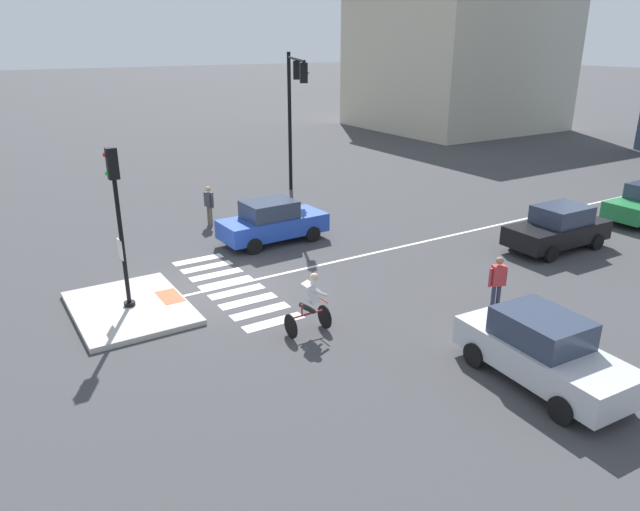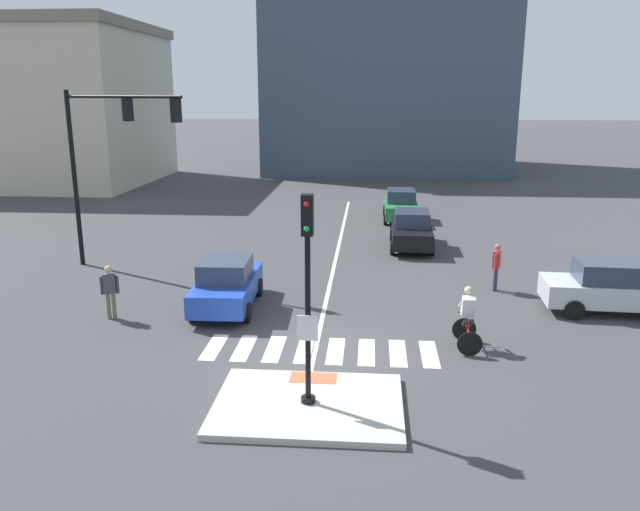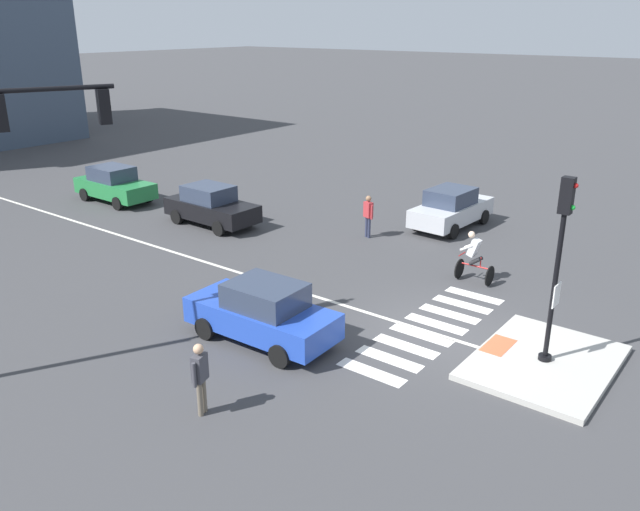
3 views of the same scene
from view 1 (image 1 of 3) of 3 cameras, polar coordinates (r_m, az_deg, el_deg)
The scene contains 21 objects.
ground_plane at distance 18.77m, azimuth -9.49°, elevation -3.25°, with size 300.00×300.00×0.00m, color #3D3D3F.
traffic_island at distance 17.97m, azimuth -17.91°, elevation -4.84°, with size 4.10×3.08×0.15m, color #B2AFA8.
tactile_pad_front at distance 18.21m, azimuth -14.32°, elevation -3.85°, with size 1.10×0.60×0.01m, color #DB5B38.
signal_pole at distance 17.01m, azimuth -18.95°, elevation 3.80°, with size 0.44×0.38×4.56m.
crosswalk_stripe_a at distance 21.38m, azimuth -11.71°, elevation -0.40°, with size 0.44×1.80×0.01m, color silver.
crosswalk_stripe_b at distance 20.66m, azimuth -10.90°, elevation -1.09°, with size 0.44×1.80×0.01m, color silver.
crosswalk_stripe_c at distance 19.94m, azimuth -10.02°, elevation -1.83°, with size 0.44×1.80×0.01m, color silver.
crosswalk_stripe_d at distance 19.23m, azimuth -9.08°, elevation -2.62°, with size 0.44×1.80×0.01m, color silver.
crosswalk_stripe_e at distance 18.53m, azimuth -8.07°, elevation -3.47°, with size 0.44×1.80×0.01m, color silver.
crosswalk_stripe_f at distance 17.84m, azimuth -6.98°, elevation -4.39°, with size 0.44×1.80×0.01m, color silver.
crosswalk_stripe_g at distance 17.16m, azimuth -5.79°, elevation -5.38°, with size 0.44×1.80×0.01m, color silver.
crosswalk_stripe_h at distance 16.50m, azimuth -4.51°, elevation -6.45°, with size 0.44×1.80×0.01m, color silver.
lane_centre_line at distance 24.16m, azimuth 12.74°, elevation 1.95°, with size 0.14×28.00×0.01m, color silver.
traffic_light_mast at distance 28.44m, azimuth -2.57°, elevation 14.90°, with size 5.15×2.25×6.79m.
building_corner_right at distance 54.13m, azimuth 13.07°, elevation 18.19°, with size 14.46×14.81×11.63m.
car_blue_westbound_near at distance 22.62m, azimuth -4.65°, elevation 3.28°, with size 1.95×4.15×1.64m.
car_black_eastbound_far at distance 23.49m, azimuth 22.06°, elevation 2.48°, with size 1.91×4.13×1.64m.
car_silver_cross_right at distance 14.34m, azimuth 20.75°, elevation -8.57°, with size 4.18×2.00×1.64m.
cyclist at distance 15.55m, azimuth -0.98°, elevation -4.57°, with size 0.66×1.09×1.68m.
pedestrian_at_curb_left at distance 24.99m, azimuth -10.71°, elevation 5.06°, with size 0.53×0.32×1.67m.
pedestrian_waiting_far_side at distance 17.43m, azimuth 16.82°, elevation -2.26°, with size 0.33×0.52×1.67m.
Camera 1 is at (16.03, -6.34, 7.43)m, focal length 33.05 mm.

